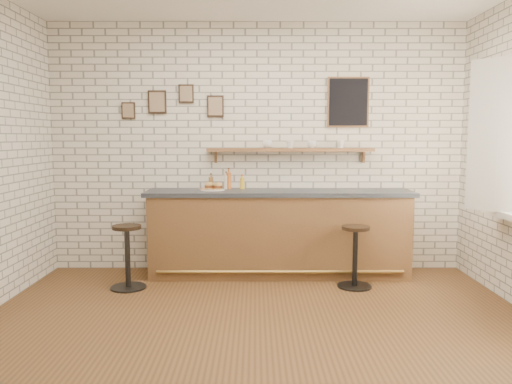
# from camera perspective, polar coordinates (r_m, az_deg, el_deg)

# --- Properties ---
(ground) EXTENTS (5.00, 5.00, 0.00)m
(ground) POSITION_cam_1_polar(r_m,az_deg,el_deg) (4.42, 0.18, -15.42)
(ground) COLOR brown
(ground) RESTS_ON ground
(bar_counter) EXTENTS (3.10, 0.65, 1.01)m
(bar_counter) POSITION_cam_1_polar(r_m,az_deg,el_deg) (5.92, 2.63, -4.68)
(bar_counter) COLOR brown
(bar_counter) RESTS_ON ground
(sandwich_plate) EXTENTS (0.28, 0.28, 0.01)m
(sandwich_plate) POSITION_cam_1_polar(r_m,az_deg,el_deg) (5.89, -4.96, 0.27)
(sandwich_plate) COLOR white
(sandwich_plate) RESTS_ON bar_counter
(ciabatta_sandwich) EXTENTS (0.26, 0.19, 0.08)m
(ciabatta_sandwich) POSITION_cam_1_polar(r_m,az_deg,el_deg) (5.88, -4.87, 0.69)
(ciabatta_sandwich) COLOR tan
(ciabatta_sandwich) RESTS_ON sandwich_plate
(potato_chips) EXTENTS (0.26, 0.18, 0.00)m
(potato_chips) POSITION_cam_1_polar(r_m,az_deg,el_deg) (5.89, -5.22, 0.34)
(potato_chips) COLOR #EAA352
(potato_chips) RESTS_ON sandwich_plate
(bitters_bottle_brown) EXTENTS (0.06, 0.06, 0.19)m
(bitters_bottle_brown) POSITION_cam_1_polar(r_m,az_deg,el_deg) (6.02, -5.16, 1.07)
(bitters_bottle_brown) COLOR brown
(bitters_bottle_brown) RESTS_ON bar_counter
(bitters_bottle_white) EXTENTS (0.05, 0.05, 0.21)m
(bitters_bottle_white) POSITION_cam_1_polar(r_m,az_deg,el_deg) (6.01, -3.42, 1.16)
(bitters_bottle_white) COLOR silver
(bitters_bottle_white) RESTS_ON bar_counter
(bitters_bottle_amber) EXTENTS (0.06, 0.06, 0.25)m
(bitters_bottle_amber) POSITION_cam_1_polar(r_m,az_deg,el_deg) (6.01, -3.14, 1.34)
(bitters_bottle_amber) COLOR #A9541B
(bitters_bottle_amber) RESTS_ON bar_counter
(condiment_bottle_yellow) EXTENTS (0.05, 0.05, 0.17)m
(condiment_bottle_yellow) POSITION_cam_1_polar(r_m,az_deg,el_deg) (6.00, -1.58, 1.05)
(condiment_bottle_yellow) COLOR gold
(condiment_bottle_yellow) RESTS_ON bar_counter
(bar_stool_left) EXTENTS (0.38, 0.38, 0.69)m
(bar_stool_left) POSITION_cam_1_polar(r_m,az_deg,el_deg) (5.59, -14.48, -6.95)
(bar_stool_left) COLOR black
(bar_stool_left) RESTS_ON ground
(bar_stool_right) EXTENTS (0.37, 0.37, 0.67)m
(bar_stool_right) POSITION_cam_1_polar(r_m,az_deg,el_deg) (5.56, 11.26, -7.03)
(bar_stool_right) COLOR black
(bar_stool_right) RESTS_ON ground
(wall_shelf) EXTENTS (2.00, 0.18, 0.18)m
(wall_shelf) POSITION_cam_1_polar(r_m,az_deg,el_deg) (6.02, 3.93, 4.82)
(wall_shelf) COLOR brown
(wall_shelf) RESTS_ON ground
(shelf_cup_a) EXTENTS (0.16, 0.16, 0.09)m
(shelf_cup_a) POSITION_cam_1_polar(r_m,az_deg,el_deg) (6.00, 1.32, 5.48)
(shelf_cup_a) COLOR white
(shelf_cup_a) RESTS_ON wall_shelf
(shelf_cup_b) EXTENTS (0.13, 0.13, 0.09)m
(shelf_cup_b) POSITION_cam_1_polar(r_m,az_deg,el_deg) (6.02, 3.96, 5.44)
(shelf_cup_b) COLOR white
(shelf_cup_b) RESTS_ON wall_shelf
(shelf_cup_c) EXTENTS (0.12, 0.12, 0.09)m
(shelf_cup_c) POSITION_cam_1_polar(r_m,az_deg,el_deg) (6.04, 6.42, 5.42)
(shelf_cup_c) COLOR white
(shelf_cup_c) RESTS_ON wall_shelf
(shelf_cup_d) EXTENTS (0.12, 0.12, 0.10)m
(shelf_cup_d) POSITION_cam_1_polar(r_m,az_deg,el_deg) (6.09, 9.66, 5.43)
(shelf_cup_d) COLOR white
(shelf_cup_d) RESTS_ON wall_shelf
(back_wall_decor) EXTENTS (2.96, 0.02, 0.56)m
(back_wall_decor) POSITION_cam_1_polar(r_m,az_deg,el_deg) (6.10, 2.26, 10.19)
(back_wall_decor) COLOR black
(back_wall_decor) RESTS_ON ground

